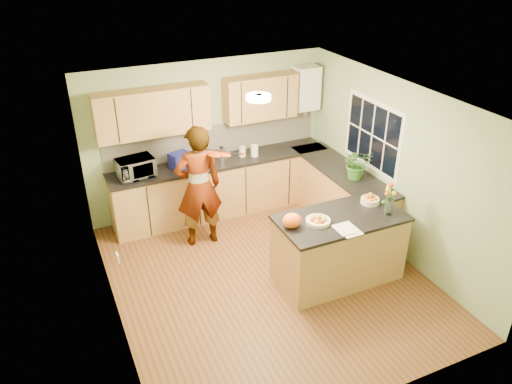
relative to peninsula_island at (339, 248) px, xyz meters
name	(u,v)px	position (x,y,z in m)	size (l,w,h in m)	color
floor	(267,277)	(-0.86, 0.39, -0.48)	(4.50, 4.50, 0.00)	#573418
ceiling	(269,101)	(-0.86, 0.39, 2.02)	(4.00, 4.50, 0.02)	white
wall_back	(208,137)	(-0.86, 2.64, 0.77)	(4.00, 0.02, 2.50)	#97B07D
wall_front	(377,306)	(-0.86, -1.86, 0.77)	(4.00, 0.02, 2.50)	#97B07D
wall_left	(107,233)	(-2.86, 0.39, 0.77)	(0.02, 4.50, 2.50)	#97B07D
wall_right	(396,169)	(1.14, 0.39, 0.77)	(0.02, 4.50, 2.50)	#97B07D
back_counter	(222,186)	(-0.76, 2.34, -0.01)	(3.64, 0.62, 0.94)	#B37C47
right_counter	(340,196)	(0.84, 1.24, -0.01)	(0.62, 2.24, 0.94)	#B37C47
splashback	(214,139)	(-0.76, 2.62, 0.72)	(3.60, 0.02, 0.52)	beige
upper_cabinets	(199,106)	(-1.04, 2.47, 1.37)	(3.20, 0.34, 0.70)	#B37C47
boiler	(306,88)	(0.84, 2.48, 1.41)	(0.40, 0.30, 0.86)	white
window_right	(372,135)	(1.13, 0.99, 1.07)	(0.01, 1.30, 1.05)	white
light_switch	(118,257)	(-2.85, -0.21, 0.82)	(0.02, 0.09, 0.09)	white
ceiling_lamp	(258,97)	(-0.86, 0.69, 1.98)	(0.30, 0.30, 0.07)	#FFEABF
peninsula_island	(339,248)	(0.00, 0.00, 0.00)	(1.68, 0.86, 0.96)	#B37C47
fruit_dish	(318,220)	(-0.35, 0.00, 0.52)	(0.31, 0.31, 0.11)	beige
orange_bowl	(370,199)	(0.55, 0.15, 0.54)	(0.25, 0.25, 0.14)	beige
flower_vase	(391,193)	(0.60, -0.18, 0.79)	(0.25, 0.25, 0.46)	silver
orange_bag	(292,221)	(-0.70, 0.05, 0.57)	(0.24, 0.21, 0.18)	#FF6115
papers	(348,229)	(-0.10, -0.30, 0.48)	(0.25, 0.34, 0.01)	white
violinist	(199,187)	(-1.39, 1.60, 0.46)	(0.68, 0.45, 1.87)	#E8B28E
violin	(215,154)	(-1.19, 1.38, 1.02)	(0.54, 0.22, 0.11)	#581705
microwave	(136,168)	(-2.14, 2.30, 0.61)	(0.54, 0.36, 0.30)	white
blue_box	(180,160)	(-1.44, 2.37, 0.58)	(0.30, 0.22, 0.24)	navy
kettle	(222,153)	(-0.74, 2.37, 0.57)	(0.14, 0.14, 0.27)	#B6B6BB
jar_cream	(242,151)	(-0.39, 2.35, 0.54)	(0.11, 0.11, 0.17)	beige
jar_white	(255,151)	(-0.20, 2.27, 0.55)	(0.12, 0.12, 0.19)	white
potted_plant	(357,164)	(0.84, 0.89, 0.70)	(0.43, 0.37, 0.47)	#336C24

